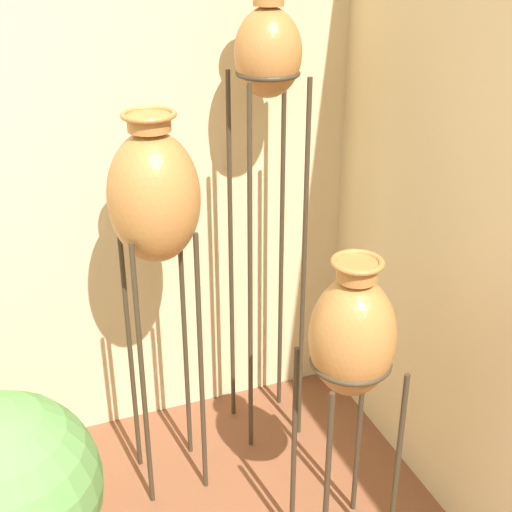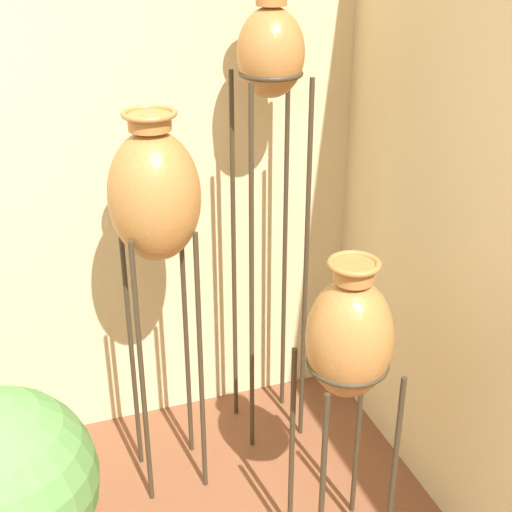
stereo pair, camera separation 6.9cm
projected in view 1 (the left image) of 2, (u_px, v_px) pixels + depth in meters
name	position (u px, v px, depth m)	size (l,w,h in m)	color
vase_stand_tall	(268.00, 74.00, 2.66)	(0.26, 0.26, 1.97)	#382D1E
vase_stand_medium	(154.00, 201.00, 2.52)	(0.33, 0.33, 1.58)	#382D1E
vase_stand_short	(352.00, 340.00, 2.33)	(0.29, 0.29, 1.21)	#382D1E
potted_plant	(5.00, 500.00, 2.33)	(0.65, 0.65, 0.81)	olive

